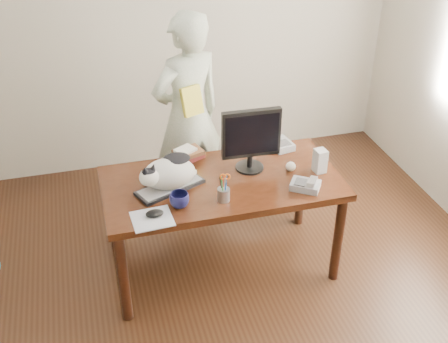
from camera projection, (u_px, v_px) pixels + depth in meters
room at (251, 145)px, 2.97m from camera, size 4.50×4.50×4.50m
desk at (219, 192)px, 3.92m from camera, size 1.60×0.80×0.75m
keyboard at (170, 187)px, 3.69m from camera, size 0.49×0.34×0.03m
cat at (167, 173)px, 3.62m from camera, size 0.42×0.33×0.25m
monitor at (251, 137)px, 3.76m from camera, size 0.40×0.20×0.46m
pen_cup at (224, 193)px, 3.55m from camera, size 0.09×0.09×0.20m
mousepad at (152, 219)px, 3.41m from camera, size 0.26×0.24×0.01m
mouse at (155, 213)px, 3.42m from camera, size 0.12×0.08×0.04m
coffee_mug at (179, 200)px, 3.50m from camera, size 0.17×0.17×0.10m
phone at (306, 185)px, 3.68m from camera, size 0.23×0.22×0.09m
speaker at (320, 161)px, 3.83m from camera, size 0.08×0.09×0.17m
baseball at (291, 167)px, 3.87m from camera, size 0.07×0.07×0.07m
book_stack at (187, 154)px, 4.01m from camera, size 0.26×0.23×0.08m
calculator at (281, 144)px, 4.14m from camera, size 0.17×0.21×0.06m
person at (188, 116)px, 4.39m from camera, size 0.72×0.60×1.68m
held_book at (192, 101)px, 4.14m from camera, size 0.18×0.15×0.22m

